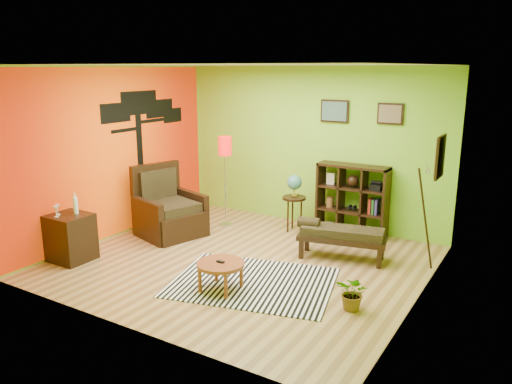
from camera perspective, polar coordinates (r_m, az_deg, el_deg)
The scene contains 11 objects.
ground at distance 7.38m, azimuth -1.60°, elevation -7.97°, with size 5.00×5.00×0.00m, color tan.
room_shell at distance 6.97m, azimuth -2.28°, elevation 6.07°, with size 5.04×4.54×2.82m.
zebra_rug at distance 6.71m, azimuth -0.37°, elevation -10.26°, with size 2.09×1.58×0.01m, color white.
coffee_table at distance 6.40m, azimuth -4.07°, elevation -8.46°, with size 0.61×0.61×0.39m.
armchair at distance 8.59m, azimuth -10.01°, elevation -2.47°, with size 1.20×1.19×1.18m.
side_cabinet at distance 7.83m, azimuth -20.45°, elevation -4.86°, with size 0.59×0.53×1.01m.
floor_lamp at distance 8.72m, azimuth -3.56°, elevation 4.35°, with size 0.24×0.24×1.61m.
globe_table at distance 8.54m, azimuth 4.40°, elevation 0.37°, with size 0.41×0.41×0.99m.
cube_shelf at distance 8.54m, azimuth 11.00°, elevation -0.91°, with size 1.20×0.35×1.20m.
bench at distance 7.47m, azimuth 9.53°, elevation -4.79°, with size 1.35×0.71×0.59m.
potted_plant at distance 6.06m, azimuth 11.07°, elevation -11.64°, with size 0.38×0.43×0.33m, color #26661E.
Camera 1 is at (3.72, -5.74, 2.77)m, focal length 35.00 mm.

